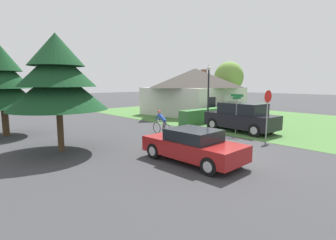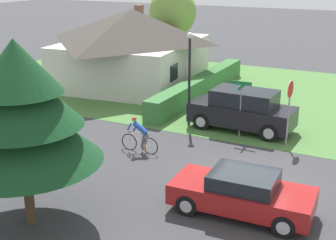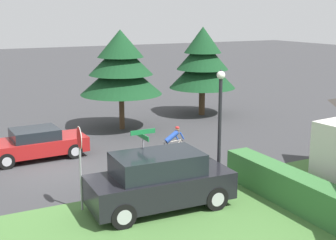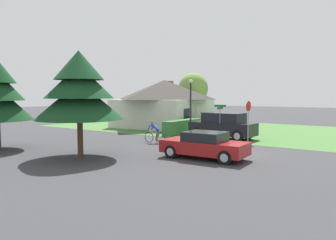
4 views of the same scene
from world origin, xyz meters
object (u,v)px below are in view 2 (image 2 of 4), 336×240
parked_suv_right (242,110)px  cyclist (140,136)px  street_name_sign (241,98)px  conifer_tall_near (20,111)px  sedan_left_lane (242,193)px  street_lamp (189,68)px  stop_sign (290,100)px  cottage_house (133,45)px  deciduous_tree_right (173,12)px

parked_suv_right → cyclist: bearing=59.9°
parked_suv_right → street_name_sign: size_ratio=1.91×
street_name_sign → conifer_tall_near: conifer_tall_near is taller
sedan_left_lane → street_lamp: size_ratio=0.98×
parked_suv_right → street_name_sign: street_name_sign is taller
stop_sign → parked_suv_right: bearing=-109.2°
sedan_left_lane → parked_suv_right: parked_suv_right is taller
cyclist → street_lamp: bearing=-93.8°
cottage_house → street_name_sign: size_ratio=4.14×
cottage_house → sedan_left_lane: size_ratio=2.38×
street_name_sign → street_lamp: bearing=79.2°
cyclist → street_name_sign: size_ratio=0.68×
street_lamp → street_name_sign: 2.95m
cyclist → street_name_sign: (3.63, -3.03, 1.04)m
stop_sign → deciduous_tree_right: (13.38, 12.02, 1.90)m
street_lamp → cottage_house: bearing=48.3°
street_name_sign → deciduous_tree_right: bearing=36.8°
cottage_house → street_name_sign: cottage_house is taller
stop_sign → street_name_sign: stop_sign is taller
sedan_left_lane → street_name_sign: size_ratio=1.74×
cottage_house → cyclist: 12.05m
cyclist → deciduous_tree_right: deciduous_tree_right is taller
conifer_tall_near → cottage_house: bearing=20.9°
conifer_tall_near → deciduous_tree_right: (23.08, 6.74, 0.44)m
sedan_left_lane → cyclist: cyclist is taller
street_name_sign → stop_sign: bearing=-94.7°
street_lamp → stop_sign: bearing=-98.1°
cyclist → stop_sign: size_ratio=0.61×
deciduous_tree_right → sedan_left_lane: bearing=-148.4°
deciduous_tree_right → cottage_house: bearing=-175.8°
parked_suv_right → conifer_tall_near: (-10.75, 2.97, 2.53)m
parked_suv_right → conifer_tall_near: 11.44m
cottage_house → street_name_sign: (-6.46, -9.39, -0.69)m
stop_sign → conifer_tall_near: 11.15m
cyclist → street_lamp: 4.64m
cyclist → stop_sign: stop_sign is taller
stop_sign → conifer_tall_near: bearing=-23.4°
cyclist → conifer_tall_near: size_ratio=0.31×
parked_suv_right → conifer_tall_near: bearing=76.8°
cyclist → parked_suv_right: bearing=-121.9°
conifer_tall_near → parked_suv_right: bearing=-15.4°
parked_suv_right → street_name_sign: 1.21m
stop_sign → deciduous_tree_right: bearing=-132.9°
cottage_house → parked_suv_right: 10.88m
deciduous_tree_right → street_lamp: bearing=-150.5°
cottage_house → cyclist: cottage_house is taller
parked_suv_right → sedan_left_lane: bearing=110.6°
street_lamp → street_name_sign: bearing=-100.8°
stop_sign → street_lamp: (0.69, 4.86, 0.74)m
cottage_house → street_lamp: cottage_house is taller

